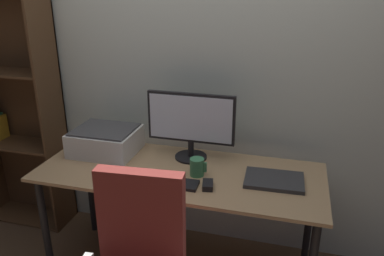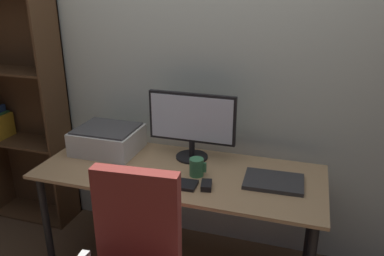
{
  "view_description": "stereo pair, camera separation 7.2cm",
  "coord_description": "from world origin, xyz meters",
  "px_view_note": "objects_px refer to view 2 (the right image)",
  "views": [
    {
      "loc": [
        0.6,
        -1.91,
        1.77
      ],
      "look_at": [
        0.07,
        0.03,
        1.0
      ],
      "focal_mm": 35.83,
      "sensor_mm": 36.0,
      "label": 1
    },
    {
      "loc": [
        0.67,
        -1.89,
        1.77
      ],
      "look_at": [
        0.07,
        0.03,
        1.0
      ],
      "focal_mm": 35.83,
      "sensor_mm": 36.0,
      "label": 2
    }
  ],
  "objects_px": {
    "monitor": "(192,122)",
    "printer": "(108,139)",
    "mouse": "(206,185)",
    "keyboard": "(171,182)",
    "laptop": "(274,181)",
    "bookshelf": "(21,107)",
    "desk": "(180,183)",
    "coffee_mug": "(197,167)"
  },
  "relations": [
    {
      "from": "keyboard",
      "to": "laptop",
      "type": "xyz_separation_m",
      "value": [
        0.53,
        0.18,
        0.0
      ]
    },
    {
      "from": "keyboard",
      "to": "coffee_mug",
      "type": "relative_size",
      "value": 2.83
    },
    {
      "from": "mouse",
      "to": "printer",
      "type": "relative_size",
      "value": 0.24
    },
    {
      "from": "laptop",
      "to": "printer",
      "type": "relative_size",
      "value": 0.8
    },
    {
      "from": "coffee_mug",
      "to": "bookshelf",
      "type": "relative_size",
      "value": 0.06
    },
    {
      "from": "laptop",
      "to": "bookshelf",
      "type": "height_order",
      "value": "bookshelf"
    },
    {
      "from": "monitor",
      "to": "bookshelf",
      "type": "distance_m",
      "value": 1.4
    },
    {
      "from": "keyboard",
      "to": "bookshelf",
      "type": "xyz_separation_m",
      "value": [
        -1.38,
        0.49,
        0.14
      ]
    },
    {
      "from": "coffee_mug",
      "to": "bookshelf",
      "type": "height_order",
      "value": "bookshelf"
    },
    {
      "from": "coffee_mug",
      "to": "printer",
      "type": "xyz_separation_m",
      "value": [
        -0.65,
        0.16,
        0.03
      ]
    },
    {
      "from": "desk",
      "to": "coffee_mug",
      "type": "relative_size",
      "value": 16.21
    },
    {
      "from": "monitor",
      "to": "laptop",
      "type": "height_order",
      "value": "monitor"
    },
    {
      "from": "monitor",
      "to": "laptop",
      "type": "xyz_separation_m",
      "value": [
        0.53,
        -0.18,
        -0.23
      ]
    },
    {
      "from": "keyboard",
      "to": "printer",
      "type": "relative_size",
      "value": 0.72
    },
    {
      "from": "keyboard",
      "to": "laptop",
      "type": "relative_size",
      "value": 0.91
    },
    {
      "from": "keyboard",
      "to": "mouse",
      "type": "relative_size",
      "value": 3.02
    },
    {
      "from": "monitor",
      "to": "keyboard",
      "type": "xyz_separation_m",
      "value": [
        -0.01,
        -0.35,
        -0.23
      ]
    },
    {
      "from": "keyboard",
      "to": "monitor",
      "type": "bearing_deg",
      "value": 87.4
    },
    {
      "from": "mouse",
      "to": "coffee_mug",
      "type": "xyz_separation_m",
      "value": [
        -0.09,
        0.12,
        0.04
      ]
    },
    {
      "from": "printer",
      "to": "mouse",
      "type": "bearing_deg",
      "value": -20.65
    },
    {
      "from": "coffee_mug",
      "to": "printer",
      "type": "bearing_deg",
      "value": 166.51
    },
    {
      "from": "monitor",
      "to": "coffee_mug",
      "type": "xyz_separation_m",
      "value": [
        0.1,
        -0.21,
        -0.19
      ]
    },
    {
      "from": "coffee_mug",
      "to": "printer",
      "type": "relative_size",
      "value": 0.26
    },
    {
      "from": "monitor",
      "to": "keyboard",
      "type": "distance_m",
      "value": 0.42
    },
    {
      "from": "bookshelf",
      "to": "desk",
      "type": "bearing_deg",
      "value": -13.51
    },
    {
      "from": "laptop",
      "to": "bookshelf",
      "type": "relative_size",
      "value": 0.18
    },
    {
      "from": "mouse",
      "to": "coffee_mug",
      "type": "relative_size",
      "value": 0.94
    },
    {
      "from": "monitor",
      "to": "bookshelf",
      "type": "relative_size",
      "value": 0.3
    },
    {
      "from": "monitor",
      "to": "coffee_mug",
      "type": "distance_m",
      "value": 0.3
    },
    {
      "from": "coffee_mug",
      "to": "desk",
      "type": "bearing_deg",
      "value": 167.08
    },
    {
      "from": "monitor",
      "to": "printer",
      "type": "relative_size",
      "value": 1.35
    },
    {
      "from": "keyboard",
      "to": "bookshelf",
      "type": "height_order",
      "value": "bookshelf"
    },
    {
      "from": "mouse",
      "to": "laptop",
      "type": "distance_m",
      "value": 0.37
    },
    {
      "from": "desk",
      "to": "bookshelf",
      "type": "xyz_separation_m",
      "value": [
        -1.37,
        0.33,
        0.24
      ]
    },
    {
      "from": "keyboard",
      "to": "coffee_mug",
      "type": "height_order",
      "value": "coffee_mug"
    },
    {
      "from": "laptop",
      "to": "bookshelf",
      "type": "bearing_deg",
      "value": 168.37
    },
    {
      "from": "keyboard",
      "to": "coffee_mug",
      "type": "bearing_deg",
      "value": 51.79
    },
    {
      "from": "mouse",
      "to": "printer",
      "type": "height_order",
      "value": "printer"
    },
    {
      "from": "monitor",
      "to": "printer",
      "type": "distance_m",
      "value": 0.58
    },
    {
      "from": "mouse",
      "to": "bookshelf",
      "type": "height_order",
      "value": "bookshelf"
    },
    {
      "from": "laptop",
      "to": "printer",
      "type": "distance_m",
      "value": 1.09
    },
    {
      "from": "printer",
      "to": "bookshelf",
      "type": "bearing_deg",
      "value": 166.55
    }
  ]
}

